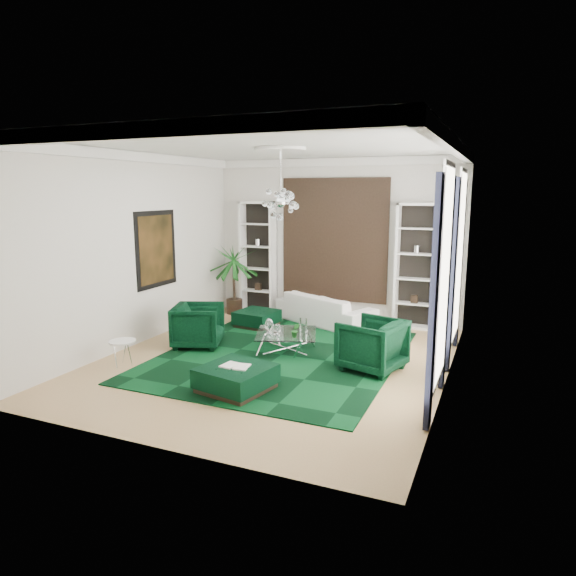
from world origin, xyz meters
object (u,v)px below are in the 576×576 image
at_px(sofa, 325,309).
at_px(coffee_table, 286,342).
at_px(palm, 234,270).
at_px(armchair_left, 198,326).
at_px(ottoman_side, 257,319).
at_px(ottoman_front, 236,379).
at_px(armchair_right, 372,345).
at_px(side_table, 123,354).

bearing_deg(sofa, coffee_table, 113.92).
bearing_deg(palm, armchair_left, -75.72).
bearing_deg(ottoman_side, ottoman_front, -68.48).
distance_m(armchair_right, coffee_table, 1.80).
xyz_separation_m(armchair_right, coffee_table, (-1.75, 0.35, -0.26)).
xyz_separation_m(armchair_right, side_table, (-4.10, -1.50, -0.23)).
bearing_deg(ottoman_front, palm, 119.05).
bearing_deg(palm, ottoman_front, -60.95).
bearing_deg(ottoman_front, armchair_left, 135.81).
distance_m(armchair_left, coffee_table, 1.80).
height_order(coffee_table, ottoman_side, coffee_table).
height_order(sofa, ottoman_side, sofa).
distance_m(armchair_right, ottoman_front, 2.45).
bearing_deg(ottoman_side, side_table, -106.86).
height_order(armchair_left, coffee_table, armchair_left).
xyz_separation_m(sofa, coffee_table, (0.00, -2.30, -0.16)).
relative_size(armchair_left, ottoman_side, 1.13).
relative_size(ottoman_side, ottoman_front, 0.84).
relative_size(coffee_table, ottoman_front, 1.13).
relative_size(ottoman_side, palm, 0.38).
distance_m(coffee_table, side_table, 2.99).
distance_m(armchair_right, palm, 5.06).
bearing_deg(side_table, armchair_left, 68.20).
relative_size(ottoman_front, palm, 0.45).
height_order(coffee_table, palm, palm).
bearing_deg(armchair_right, palm, -107.89).
distance_m(ottoman_front, palm, 5.23).
bearing_deg(side_table, ottoman_side, 73.14).
distance_m(armchair_left, side_table, 1.63).
bearing_deg(sofa, armchair_left, 80.48).
bearing_deg(armchair_left, sofa, -53.74).
bearing_deg(coffee_table, armchair_left, -168.69).
relative_size(armchair_left, ottoman_front, 0.95).
height_order(armchair_left, side_table, armchair_left).
relative_size(sofa, coffee_table, 2.15).
bearing_deg(palm, armchair_right, -33.22).
relative_size(armchair_left, palm, 0.43).
bearing_deg(armchair_right, sofa, -131.23).
distance_m(sofa, coffee_table, 2.31).
bearing_deg(ottoman_front, ottoman_side, 111.52).
distance_m(armchair_right, side_table, 4.37).
bearing_deg(armchair_right, side_table, -54.58).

